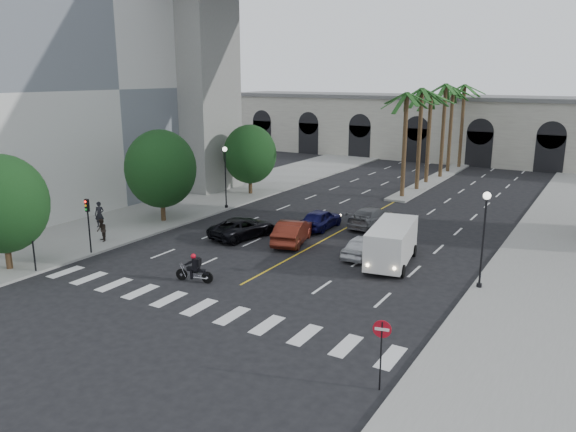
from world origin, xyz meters
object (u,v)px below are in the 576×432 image
Objects in this scene: motorcycle_rider at (195,269)px; car_d at (372,217)px; car_c at (243,228)px; pedestrian_a at (99,214)px; cargo_van at (392,243)px; traffic_signal_near at (31,232)px; car_b at (293,232)px; lamp_post_left_far at (225,172)px; do_not_enter_sign at (382,340)px; traffic_signal_far at (88,217)px; pedestrian_b at (102,230)px; car_a at (363,246)px; car_e at (321,219)px; lamp_post_right at (484,232)px.

car_d is (3.93, 15.90, 0.01)m from motorcycle_rider.
car_c is 11.04m from pedestrian_a.
traffic_signal_near is at bearing -154.51° from cargo_van.
car_b is at bearing 164.14° from cargo_van.
lamp_post_left_far reaches higher than cargo_van.
do_not_enter_sign is at bearing -33.77° from motorcycle_rider.
traffic_signal_far is 2.34× the size of pedestrian_b.
car_c is at bearing 126.00° from do_not_enter_sign.
car_c is 3.27× the size of pedestrian_b.
car_d is at bearing 6.62° from pedestrian_a.
pedestrian_a reaches higher than motorcycle_rider.
car_b is at bearing 52.55° from traffic_signal_near.
traffic_signal_far reaches higher than motorcycle_rider.
lamp_post_left_far is 18.51m from traffic_signal_near.
car_c is (6.14, -6.27, -2.51)m from lamp_post_left_far.
traffic_signal_near is 1.00× the size of traffic_signal_far.
do_not_enter_sign is at bearing -14.16° from traffic_signal_far.
traffic_signal_far is 20.22m from car_d.
car_a is 0.93× the size of car_e.
car_e is 2.82× the size of pedestrian_b.
lamp_post_right is 13.32m from car_b.
lamp_post_right is 2.40× the size of motorcycle_rider.
lamp_post_right reaches higher than do_not_enter_sign.
car_b reaches higher than car_e.
motorcycle_rider is 11.75m from cargo_van.
car_c is (-3.76, -0.57, -0.11)m from car_b.
car_d is 20.38m from pedestrian_a.
do_not_enter_sign is (26.18, -10.11, 0.89)m from pedestrian_a.
motorcycle_rider is 0.81× the size of do_not_enter_sign.
car_c is (6.04, 12.23, -1.80)m from traffic_signal_near.
lamp_post_right is 27.23m from pedestrian_a.
pedestrian_a is (-13.26, 4.95, 0.37)m from motorcycle_rider.
pedestrian_b is (-11.16, -6.66, 0.11)m from car_b.
lamp_post_left_far is 2.40× the size of motorcycle_rider.
traffic_signal_near reaches higher than pedestrian_b.
lamp_post_right is 1.94× the size of do_not_enter_sign.
lamp_post_right is 1.21× the size of car_e.
do_not_enter_sign reaches higher than car_c.
car_a is at bearing 29.51° from traffic_signal_far.
lamp_post_right is at bearing 14.31° from motorcycle_rider.
lamp_post_left_far reaches higher than pedestrian_b.
lamp_post_left_far and lamp_post_right have the same top height.
do_not_enter_sign is at bearing 150.88° from car_c.
car_c is 2.66× the size of pedestrian_a.
do_not_enter_sign is at bearing -80.36° from cargo_van.
cargo_van is (17.27, -6.54, -1.84)m from lamp_post_left_far.
lamp_post_right is 25.02m from traffic_signal_near.
traffic_signal_near is at bearing -155.18° from lamp_post_right.
traffic_signal_near is (-22.70, -10.50, -0.71)m from lamp_post_right.
lamp_post_left_far reaches higher than car_b.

